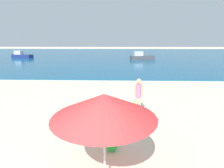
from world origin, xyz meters
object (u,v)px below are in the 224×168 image
frisbee (155,119)px  beach_umbrella (104,106)px  boat_near (141,57)px  beach_ball (112,145)px  boat_far (22,55)px  person_standing (138,95)px

frisbee → beach_umbrella: size_ratio=0.12×
frisbee → beach_umbrella: (-1.74, -3.16, 1.73)m
boat_near → beach_ball: 25.58m
boat_near → beach_umbrella: size_ratio=1.94×
beach_ball → frisbee: bearing=51.8°
boat_far → beach_ball: size_ratio=12.11×
boat_far → frisbee: bearing=-39.6°
beach_ball → beach_umbrella: (-0.11, -1.09, 1.57)m
person_standing → frisbee: bearing=168.6°
frisbee → boat_far: size_ratio=0.06×
beach_umbrella → boat_near: bearing=81.0°
boat_near → beach_umbrella: (-4.15, -26.34, 1.21)m
frisbee → boat_far: 31.83m
boat_far → beach_ball: boat_far is taller
boat_far → beach_ball: 32.62m
person_standing → boat_far: bearing=-33.6°
boat_far → beach_umbrella: beach_umbrella is taller
beach_ball → person_standing: bearing=68.0°
person_standing → frisbee: (0.64, -0.39, -0.87)m
frisbee → boat_near: bearing=84.1°
frisbee → beach_ball: beach_ball is taller
beach_umbrella → person_standing: bearing=72.7°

